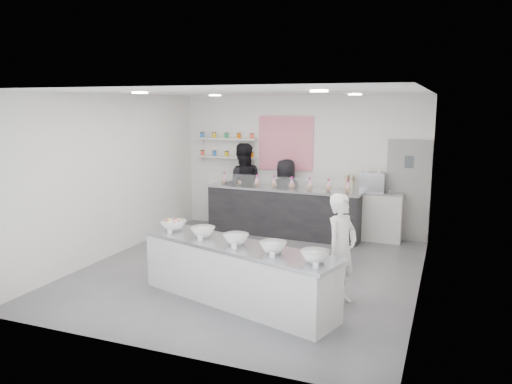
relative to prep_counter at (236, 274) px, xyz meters
The scene contains 26 objects.
floor 1.46m from the prep_counter, 104.09° to the left, with size 6.00×6.00×0.00m, color #515156.
ceiling 2.92m from the prep_counter, 104.09° to the left, with size 6.00×6.00×0.00m, color white.
back_wall 4.49m from the prep_counter, 94.46° to the left, with size 5.50×5.50×0.00m, color white.
left_wall 3.54m from the prep_counter, 156.39° to the left, with size 6.00×6.00×0.00m, color white.
right_wall 2.96m from the prep_counter, 29.25° to the left, with size 6.00×6.00×0.00m, color white.
back_door 4.78m from the prep_counter, 65.59° to the left, with size 0.88×0.04×2.10m, color gray.
pattern_panel 4.63m from the prep_counter, 99.05° to the left, with size 1.25×0.03×1.20m, color #DD0B43.
jar_shelf_lower 4.88m from the prep_counter, 116.17° to the left, with size 1.45×0.22×0.04m, color silver.
jar_shelf_upper 4.99m from the prep_counter, 116.17° to the left, with size 1.45×0.22×0.04m, color silver.
preserve_jars 4.93m from the prep_counter, 116.28° to the left, with size 1.45×0.10×0.56m, color #FB5539, non-canonical shape.
downlight_0 3.10m from the prep_counter, 168.62° to the left, with size 0.24×0.24×0.02m, color white.
downlight_1 2.78m from the prep_counter, 18.26° to the left, with size 0.24×0.24×0.02m, color white.
downlight_2 4.27m from the prep_counter, 120.52° to the left, with size 0.24×0.24×0.02m, color white.
downlight_3 4.04m from the prep_counter, 70.22° to the left, with size 0.24×0.24×0.02m, color white.
prep_counter is the anchor object (origin of this frame).
back_bar 3.80m from the prep_counter, 98.49° to the left, with size 3.37×0.62×1.04m, color black.
sneeze_guard 3.59m from the prep_counter, 99.38° to the left, with size 3.32×0.01×0.28m, color white.
espresso_ledge 4.30m from the prep_counter, 73.66° to the left, with size 1.38×0.44×1.02m, color beige.
espresso_machine 4.39m from the prep_counter, 72.89° to the left, with size 0.50×0.35×0.38m, color #93969E.
cup_stacks 4.27m from the prep_counter, 79.26° to the left, with size 0.24×0.24×0.32m, color tan, non-canonical shape.
prep_bowls 0.51m from the prep_counter, ahead, with size 2.97×0.47×0.15m, color white, non-canonical shape.
label_cards 0.69m from the prep_counter, 72.88° to the right, with size 2.66×0.04×0.07m, color white, non-canonical shape.
cookie_bags 3.87m from the prep_counter, 98.49° to the left, with size 2.93×0.13×0.25m, color #F98CD3, non-canonical shape.
woman_prep 1.52m from the prep_counter, 20.32° to the left, with size 0.58×0.38×1.59m, color white.
staff_left 4.36m from the prep_counter, 111.82° to the left, with size 0.95×0.74×1.95m, color black.
staff_right 4.07m from the prep_counter, 98.16° to the left, with size 0.80×0.52×1.64m, color black.
Camera 1 is at (3.08, -7.56, 2.82)m, focal length 35.00 mm.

